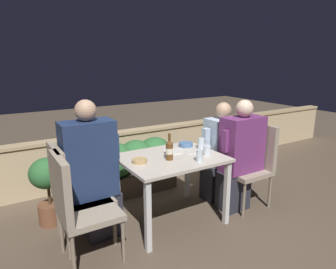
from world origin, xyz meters
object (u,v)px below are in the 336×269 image
object	(u,v)px
chair_right_near	(253,158)
beer_bottle	(169,150)
potted_plant	(48,184)
person_navy_jumper	(93,172)
person_blue_shirt	(219,151)
chair_left_near	(75,202)
chair_right_far	(233,152)
chair_left_far	(70,188)
person_purple_stripe	(239,156)

from	to	relation	value
chair_right_near	beer_bottle	xyz separation A→B (m)	(-1.09, 0.08, 0.26)
potted_plant	person_navy_jumper	bearing A→B (deg)	-57.03
chair_right_near	person_blue_shirt	world-z (taller)	person_blue_shirt
chair_left_near	chair_right_far	size ratio (longest dim) A/B	1.00
chair_left_far	person_navy_jumper	bearing A→B (deg)	0.00
potted_plant	chair_left_far	bearing A→B (deg)	-77.40
chair_left_far	potted_plant	xyz separation A→B (m)	(-0.11, 0.50, -0.12)
person_purple_stripe	person_navy_jumper	bearing A→B (deg)	170.68
chair_left_near	beer_bottle	distance (m)	1.00
person_navy_jumper	beer_bottle	bearing A→B (deg)	-14.34
person_purple_stripe	potted_plant	bearing A→B (deg)	158.40
chair_left_far	person_blue_shirt	xyz separation A→B (m)	(1.78, 0.05, 0.04)
chair_right_far	potted_plant	size ratio (longest dim) A/B	1.34
chair_right_near	potted_plant	distance (m)	2.27
chair_right_near	person_blue_shirt	xyz separation A→B (m)	(-0.24, 0.31, 0.04)
person_navy_jumper	chair_left_far	bearing A→B (deg)	-180.00
chair_left_near	chair_right_far	xyz separation A→B (m)	(2.03, 0.32, 0.00)
chair_left_near	person_blue_shirt	distance (m)	1.84
person_navy_jumper	potted_plant	size ratio (longest dim) A/B	1.87
chair_right_far	beer_bottle	distance (m)	1.12
chair_left_far	potted_plant	bearing A→B (deg)	102.60
potted_plant	person_blue_shirt	bearing A→B (deg)	-13.42
chair_left_near	chair_right_far	world-z (taller)	same
chair_right_near	chair_right_far	bearing A→B (deg)	94.27
person_navy_jumper	person_blue_shirt	bearing A→B (deg)	1.68
person_blue_shirt	potted_plant	size ratio (longest dim) A/B	1.66
chair_left_near	chair_left_far	xyz separation A→B (m)	(0.03, 0.28, 0.00)
person_navy_jumper	chair_right_near	world-z (taller)	person_navy_jumper
person_purple_stripe	beer_bottle	xyz separation A→B (m)	(-0.88, 0.08, 0.19)
chair_right_far	beer_bottle	bearing A→B (deg)	-167.90
chair_left_near	beer_bottle	bearing A→B (deg)	5.61
chair_left_far	chair_right_near	xyz separation A→B (m)	(2.02, -0.26, 0.00)
chair_left_near	beer_bottle	size ratio (longest dim) A/B	3.59
chair_left_near	person_purple_stripe	distance (m)	1.84
chair_right_near	person_purple_stripe	xyz separation A→B (m)	(-0.21, -0.00, 0.07)
chair_left_near	person_navy_jumper	xyz separation A→B (m)	(0.24, 0.28, 0.11)
chair_left_near	person_blue_shirt	bearing A→B (deg)	10.12
chair_left_near	chair_right_near	distance (m)	2.05
chair_left_near	person_navy_jumper	size ratio (longest dim) A/B	0.71
person_purple_stripe	chair_right_near	bearing A→B (deg)	0.00
person_navy_jumper	person_purple_stripe	bearing A→B (deg)	-9.32
potted_plant	chair_right_far	bearing A→B (deg)	-12.08
person_blue_shirt	person_navy_jumper	bearing A→B (deg)	-178.32
person_blue_shirt	chair_left_near	bearing A→B (deg)	-169.88
chair_left_far	chair_left_near	bearing A→B (deg)	-96.44
chair_left_near	person_purple_stripe	size ratio (longest dim) A/B	0.76
chair_right_near	beer_bottle	world-z (taller)	beer_bottle
beer_bottle	potted_plant	bearing A→B (deg)	146.79
person_blue_shirt	beer_bottle	world-z (taller)	person_blue_shirt
person_purple_stripe	person_blue_shirt	distance (m)	0.31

